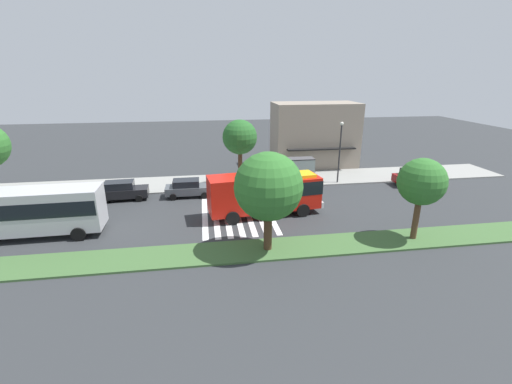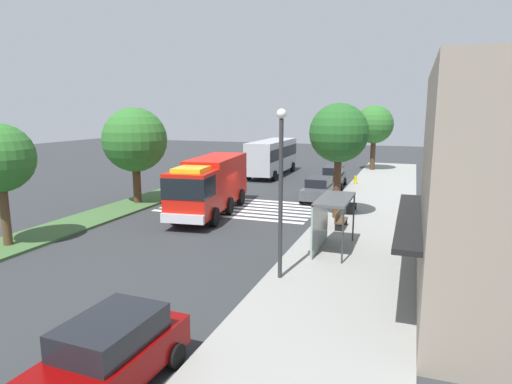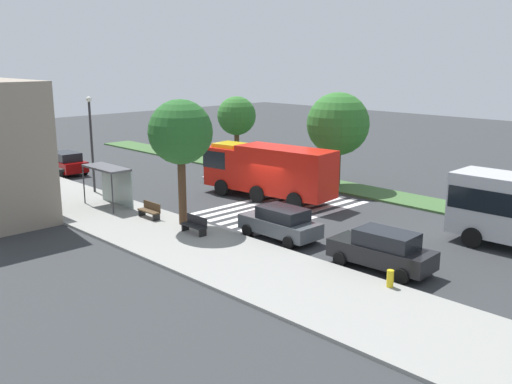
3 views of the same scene
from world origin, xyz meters
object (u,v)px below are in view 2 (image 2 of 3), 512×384
at_px(parked_car_east, 108,356).
at_px(bench_west_of_shelter, 350,205).
at_px(bench_near_shelter, 340,220).
at_px(street_lamp, 281,181).
at_px(median_tree_far_west, 135,140).
at_px(fire_truck, 209,184).
at_px(parked_car_west, 333,177).
at_px(bus_stop_shelter, 327,212).
at_px(fire_hydrant, 355,180).
at_px(sidewalk_tree_far_west, 374,125).
at_px(transit_bus, 272,155).
at_px(sidewalk_tree_west, 339,134).
at_px(parked_car_mid, 318,189).

distance_m(parked_car_east, bench_west_of_shelter, 20.20).
xyz_separation_m(bench_near_shelter, street_lamp, (8.10, -1.00, 3.31)).
xyz_separation_m(bench_west_of_shelter, median_tree_far_west, (2.09, -14.49, 3.89)).
relative_size(fire_truck, parked_car_west, 2.05).
distance_m(fire_truck, median_tree_far_west, 6.70).
bearing_deg(bus_stop_shelter, parked_car_west, -170.91).
bearing_deg(parked_car_east, bench_west_of_shelter, 173.80).
bearing_deg(fire_hydrant, sidewalk_tree_far_west, 177.22).
distance_m(fire_truck, transit_bus, 17.63).
bearing_deg(bench_west_of_shelter, fire_truck, -69.17).
bearing_deg(parked_car_west, transit_bus, -127.48).
relative_size(fire_truck, bus_stop_shelter, 2.75).
distance_m(bench_near_shelter, sidewalk_tree_west, 5.14).
height_order(bench_near_shelter, fire_hydrant, bench_near_shelter).
bearing_deg(parked_car_mid, parked_car_west, 179.92).
bearing_deg(sidewalk_tree_far_west, fire_truck, -17.57).
height_order(parked_car_mid, street_lamp, street_lamp).
height_order(sidewalk_tree_far_west, fire_hydrant, sidewalk_tree_far_west).
relative_size(parked_car_mid, transit_bus, 0.43).
height_order(fire_truck, transit_bus, transit_bus).
bearing_deg(street_lamp, median_tree_far_west, -126.83).
bearing_deg(bench_west_of_shelter, bench_near_shelter, 0.00).
xyz_separation_m(transit_bus, bench_west_of_shelter, (14.39, 9.86, -1.50)).
bearing_deg(fire_hydrant, parked_car_mid, -12.62).
bearing_deg(parked_car_west, parked_car_east, -2.98).
bearing_deg(parked_car_east, fire_truck, -159.92).
bearing_deg(transit_bus, sidewalk_tree_far_west, -54.28).
height_order(street_lamp, sidewalk_tree_far_west, sidewalk_tree_far_west).
bearing_deg(bus_stop_shelter, bench_near_shelter, -179.70).
relative_size(transit_bus, street_lamp, 1.57).
xyz_separation_m(parked_car_west, bus_stop_shelter, (17.64, 2.82, 0.98)).
relative_size(parked_car_mid, bench_near_shelter, 2.73).
relative_size(street_lamp, fire_hydrant, 9.15).
bearing_deg(transit_bus, bus_stop_shelter, -157.50).
bearing_deg(sidewalk_tree_far_west, fire_hydrant, -2.78).
distance_m(bench_west_of_shelter, street_lamp, 12.67).
bearing_deg(bench_west_of_shelter, sidewalk_tree_west, -18.45).
bearing_deg(parked_car_east, parked_car_west, -178.23).
bearing_deg(fire_truck, sidewalk_tree_west, 92.98).
height_order(fire_truck, median_tree_far_west, median_tree_far_west).
distance_m(bench_near_shelter, fire_hydrant, 15.20).
bearing_deg(median_tree_far_west, bench_west_of_shelter, 98.22).
bearing_deg(bus_stop_shelter, transit_bus, -156.28).
xyz_separation_m(street_lamp, sidewalk_tree_west, (-10.40, 0.40, 1.25)).
xyz_separation_m(bus_stop_shelter, median_tree_far_west, (-6.00, -14.51, 2.60)).
xyz_separation_m(bench_near_shelter, sidewalk_tree_west, (-2.30, -0.60, 4.56)).
height_order(parked_car_west, street_lamp, street_lamp).
bearing_deg(fire_truck, transit_bus, 177.69).
distance_m(transit_bus, sidewalk_tree_west, 18.89).
distance_m(parked_car_east, median_tree_far_west, 21.69).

